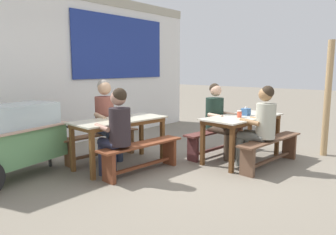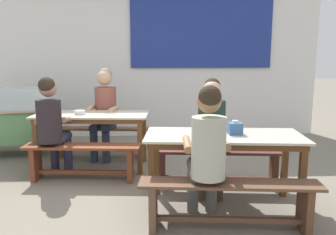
% 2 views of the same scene
% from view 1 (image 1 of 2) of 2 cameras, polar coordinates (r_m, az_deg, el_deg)
% --- Properties ---
extents(ground_plane, '(40.00, 40.00, 0.00)m').
position_cam_1_polar(ground_plane, '(5.16, 4.71, -8.59)').
color(ground_plane, gray).
extents(backdrop_wall, '(6.53, 0.23, 3.07)m').
position_cam_1_polar(backdrop_wall, '(7.01, -14.84, 9.09)').
color(backdrop_wall, white).
rests_on(backdrop_wall, ground_plane).
extents(dining_table_far, '(1.56, 0.77, 0.75)m').
position_cam_1_polar(dining_table_far, '(5.10, -8.54, -1.20)').
color(dining_table_far, beige).
rests_on(dining_table_far, ground_plane).
extents(dining_table_near, '(1.61, 0.82, 0.75)m').
position_cam_1_polar(dining_table_near, '(5.49, 12.99, -0.59)').
color(dining_table_near, beige).
rests_on(dining_table_near, ground_plane).
extents(bench_far_back, '(1.45, 0.36, 0.44)m').
position_cam_1_polar(bench_far_back, '(5.59, -11.67, -4.37)').
color(bench_far_back, brown).
rests_on(bench_far_back, ground_plane).
extents(bench_far_front, '(1.43, 0.40, 0.44)m').
position_cam_1_polar(bench_far_front, '(4.78, -4.66, -6.27)').
color(bench_far_front, brown).
rests_on(bench_far_front, ground_plane).
extents(bench_near_back, '(1.55, 0.40, 0.44)m').
position_cam_1_polar(bench_near_back, '(5.85, 8.59, -3.55)').
color(bench_near_back, '#582D28').
rests_on(bench_near_back, ground_plane).
extents(bench_near_front, '(1.57, 0.42, 0.44)m').
position_cam_1_polar(bench_near_front, '(5.31, 17.58, -5.18)').
color(bench_near_front, brown).
rests_on(bench_near_front, ground_plane).
extents(food_cart, '(1.84, 1.04, 1.03)m').
position_cam_1_polar(food_cart, '(4.95, -25.87, -3.00)').
color(food_cart, '#639A63').
rests_on(food_cart, ground_plane).
extents(person_left_back_turned, '(0.43, 0.53, 1.27)m').
position_cam_1_polar(person_left_back_turned, '(4.51, -8.99, -1.72)').
color(person_left_back_turned, '#2F324C').
rests_on(person_left_back_turned, ground_plane).
extents(person_center_facing, '(0.47, 0.54, 1.34)m').
position_cam_1_polar(person_center_facing, '(5.49, -10.83, 0.57)').
color(person_center_facing, '#2B374E').
rests_on(person_center_facing, ground_plane).
extents(person_near_front, '(0.41, 0.57, 1.28)m').
position_cam_1_polar(person_near_front, '(5.10, 15.98, -0.82)').
color(person_near_front, '#60635C').
rests_on(person_near_front, ground_plane).
extents(person_right_near_table, '(0.47, 0.60, 1.27)m').
position_cam_1_polar(person_right_near_table, '(5.66, 8.77, 0.26)').
color(person_right_near_table, '#46362A').
rests_on(person_right_near_table, ground_plane).
extents(tissue_box, '(0.13, 0.12, 0.14)m').
position_cam_1_polar(tissue_box, '(5.57, 13.52, 0.99)').
color(tissue_box, '#355F95').
rests_on(tissue_box, dining_table_near).
extents(condiment_jar, '(0.07, 0.07, 0.11)m').
position_cam_1_polar(condiment_jar, '(5.32, 12.45, 0.60)').
color(condiment_jar, '#DE5338').
rests_on(condiment_jar, dining_table_near).
extents(soup_bowl, '(0.14, 0.14, 0.05)m').
position_cam_1_polar(soup_bowl, '(4.95, -9.52, -0.23)').
color(soup_bowl, silver).
rests_on(soup_bowl, dining_table_far).
extents(wooden_support_post, '(0.11, 0.11, 2.01)m').
position_cam_1_polar(wooden_support_post, '(6.25, 26.27, 2.97)').
color(wooden_support_post, tan).
rests_on(wooden_support_post, ground_plane).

